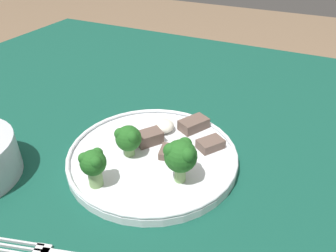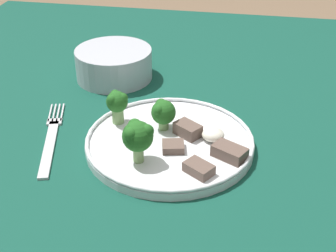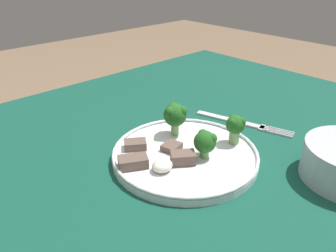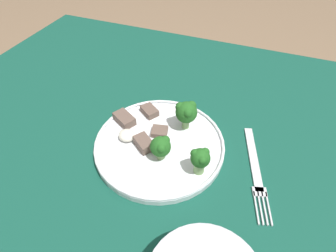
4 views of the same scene
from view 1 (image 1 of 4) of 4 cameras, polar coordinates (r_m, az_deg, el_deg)
table at (r=0.59m, az=-10.66°, el=-10.41°), size 1.16×1.12×0.70m
dinner_plate at (r=0.49m, az=-2.69°, el=-5.21°), size 0.25×0.25×0.02m
broccoli_floret_near_rim_left at (r=0.43m, az=-12.87°, el=-6.47°), size 0.03×0.03×0.05m
broccoli_floret_center_left at (r=0.48m, az=-6.91°, el=-2.08°), size 0.04×0.04×0.05m
broccoli_floret_back_left at (r=0.42m, az=2.23°, el=-5.19°), size 0.04×0.04×0.06m
meat_slice_front_slice at (r=0.54m, az=4.47°, el=0.32°), size 0.05×0.05×0.02m
meat_slice_middle_slice at (r=0.51m, az=-3.30°, el=-1.99°), size 0.05×0.04×0.02m
meat_slice_rear_slice at (r=0.50m, az=7.40°, el=-3.13°), size 0.05×0.04×0.01m
meat_slice_edge_slice at (r=0.49m, az=0.33°, el=-4.57°), size 0.04×0.03×0.01m
sauce_dollop at (r=0.54m, az=-0.62°, el=-0.02°), size 0.03×0.03×0.02m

